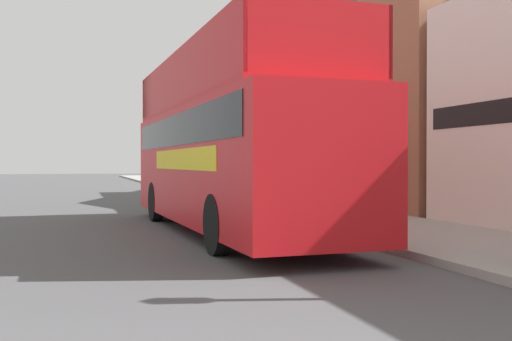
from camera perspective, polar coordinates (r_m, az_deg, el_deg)
name	(u,v)px	position (r m, az deg, el deg)	size (l,w,h in m)	color
ground_plane	(81,206)	(23.68, -16.32, -3.29)	(144.00, 144.00, 0.00)	#4C4C4F
sidewalk	(282,206)	(21.95, 2.50, -3.39)	(3.69, 108.00, 0.14)	#999993
brick_terrace_rear	(364,83)	(26.75, 10.28, 8.18)	(6.00, 18.07, 10.24)	#9E664C
tour_bus	(227,153)	(14.16, -2.79, 1.66)	(2.89, 11.10, 4.18)	red
parked_car_ahead_of_bus	(194,188)	(22.43, -5.94, -1.64)	(1.91, 4.09, 1.53)	#9E9EA3
lamp_post_second	(315,95)	(15.82, 5.65, 7.14)	(0.35, 0.35, 4.75)	black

